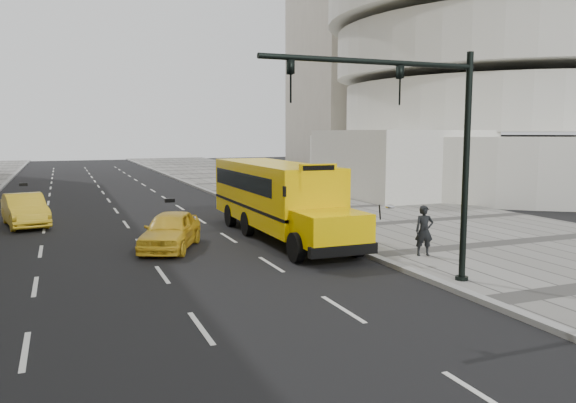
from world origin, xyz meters
name	(u,v)px	position (x,y,z in m)	size (l,w,h in m)	color
ground	(166,242)	(0.00, 0.00, 0.00)	(140.00, 140.00, 0.00)	black
sidewalk_museum	(424,222)	(12.00, 0.00, 0.07)	(12.00, 140.00, 0.15)	gray
curb_museum	(307,230)	(6.00, 0.00, 0.07)	(0.30, 140.00, 0.15)	gray
guggenheim	(468,23)	(29.37, 18.51, 13.58)	(33.20, 42.20, 35.00)	white
school_bus	(275,193)	(4.50, -0.14, 1.76)	(2.96, 11.56, 3.19)	#FFCA00
taxi_near	(170,230)	(-0.07, -1.34, 0.70)	(1.65, 4.09, 1.39)	yellow
taxi_far	(25,210)	(-5.30, 6.30, 0.74)	(1.56, 4.48, 1.48)	yellow
pedestrian	(424,231)	(7.48, -6.31, 1.00)	(0.62, 0.40, 1.69)	black
traffic_signal	(424,139)	(5.19, -9.33, 4.09)	(6.18, 0.36, 6.40)	black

